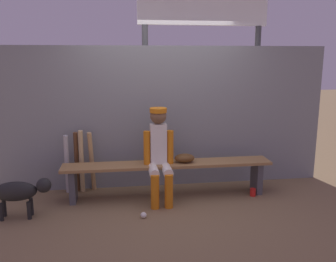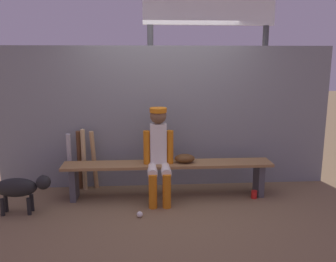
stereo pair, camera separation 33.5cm
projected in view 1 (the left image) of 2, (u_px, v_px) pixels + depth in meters
The scene contains 14 objects.
ground_plane at pixel (168, 196), 5.09m from camera, with size 30.00×30.00×0.00m, color brown.
chainlink_fence at pixel (163, 118), 5.35m from camera, with size 4.92×0.03×2.09m, color gray.
dugout_bench at pixel (168, 170), 5.01m from camera, with size 2.89×0.36×0.49m.
player_seated at pixel (159, 151), 4.82m from camera, with size 0.41×0.55×1.26m.
baseball_glove at pixel (185, 158), 5.01m from camera, with size 0.28×0.20×0.12m, color #593819.
bat_wood_tan at pixel (92, 162), 5.19m from camera, with size 0.06×0.06×0.89m, color tan.
bat_wood_natural at pixel (82, 162), 5.14m from camera, with size 0.06×0.06×0.93m, color tan.
bat_wood_dark at pixel (77, 162), 5.19m from camera, with size 0.06×0.06×0.89m, color brown.
bat_aluminum_silver at pixel (67, 164), 5.12m from camera, with size 0.06×0.06×0.86m, color #B7B7BC.
baseball at pixel (144, 215), 4.40m from camera, with size 0.07×0.07×0.07m, color white.
cup_on_ground at pixel (253, 192), 5.09m from camera, with size 0.08×0.08×0.11m, color red.
cup_on_bench at pixel (156, 158), 5.00m from camera, with size 0.08×0.08×0.11m, color silver.
scoreboard at pixel (207, 20), 5.89m from camera, with size 2.42×0.27×3.54m.
dog at pixel (20, 191), 4.36m from camera, with size 0.84×0.20×0.49m.
Camera 1 is at (-0.66, -4.75, 1.94)m, focal length 38.61 mm.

